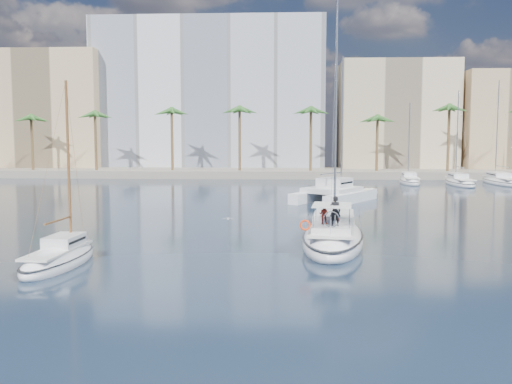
{
  "coord_description": "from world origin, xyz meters",
  "views": [
    {
      "loc": [
        2.05,
        -35.77,
        7.02
      ],
      "look_at": [
        0.14,
        1.5,
        3.27
      ],
      "focal_mm": 40.0,
      "sensor_mm": 36.0,
      "label": 1
    }
  ],
  "objects": [
    {
      "name": "catamaran",
      "position": [
        7.19,
        24.23,
        1.1
      ],
      "size": [
        9.85,
        11.46,
        15.23
      ],
      "rotation": [
        0.0,
        0.0,
        -0.56
      ],
      "color": "white",
      "rests_on": "ground"
    },
    {
      "name": "seagull",
      "position": [
        -2.06,
        4.9,
        0.96
      ],
      "size": [
        0.95,
        0.41,
        0.18
      ],
      "color": "silver",
      "rests_on": "ground"
    },
    {
      "name": "moored_yacht_b",
      "position": [
        26.5,
        45.0,
        0.0
      ],
      "size": [
        3.32,
        10.83,
        13.72
      ],
      "primitive_type": null,
      "rotation": [
        0.0,
        0.0,
        -0.02
      ],
      "color": "white",
      "rests_on": "ground"
    },
    {
      "name": "building_tan_left",
      "position": [
        -42.0,
        69.0,
        11.0
      ],
      "size": [
        22.0,
        14.0,
        22.0
      ],
      "primitive_type": "cube",
      "color": "tan",
      "rests_on": "ground"
    },
    {
      "name": "building_modern",
      "position": [
        -12.0,
        73.0,
        14.0
      ],
      "size": [
        42.0,
        16.0,
        28.0
      ],
      "primitive_type": "cube",
      "color": "silver",
      "rests_on": "ground"
    },
    {
      "name": "building_beige",
      "position": [
        22.0,
        70.0,
        10.0
      ],
      "size": [
        20.0,
        14.0,
        20.0
      ],
      "primitive_type": "cube",
      "color": "beige",
      "rests_on": "ground"
    },
    {
      "name": "palm_centre",
      "position": [
        0.0,
        57.0,
        10.28
      ],
      "size": [
        3.6,
        3.6,
        12.3
      ],
      "color": "brown",
      "rests_on": "ground"
    },
    {
      "name": "small_sloop",
      "position": [
        -10.06,
        -6.26,
        0.4
      ],
      "size": [
        2.83,
        7.51,
        10.58
      ],
      "rotation": [
        0.0,
        0.0,
        -0.07
      ],
      "color": "white",
      "rests_on": "ground"
    },
    {
      "name": "moored_yacht_c",
      "position": [
        33.0,
        47.0,
        0.0
      ],
      "size": [
        3.98,
        12.33,
        15.54
      ],
      "primitive_type": null,
      "rotation": [
        0.0,
        0.0,
        0.03
      ],
      "color": "white",
      "rests_on": "ground"
    },
    {
      "name": "main_sloop",
      "position": [
        5.12,
        0.25,
        0.54
      ],
      "size": [
        5.15,
        12.31,
        17.75
      ],
      "rotation": [
        0.0,
        0.0,
        -0.12
      ],
      "color": "white",
      "rests_on": "ground"
    },
    {
      "name": "building_tan_right",
      "position": [
        42.0,
        68.0,
        9.0
      ],
      "size": [
        18.0,
        12.0,
        18.0
      ],
      "primitive_type": "cube",
      "color": "tan",
      "rests_on": "ground"
    },
    {
      "name": "palm_left",
      "position": [
        -34.0,
        57.0,
        10.28
      ],
      "size": [
        3.6,
        3.6,
        12.3
      ],
      "color": "brown",
      "rests_on": "ground"
    },
    {
      "name": "quay",
      "position": [
        0.0,
        61.0,
        0.6
      ],
      "size": [
        120.0,
        14.0,
        1.2
      ],
      "primitive_type": "cube",
      "color": "gray",
      "rests_on": "ground"
    },
    {
      "name": "moored_yacht_a",
      "position": [
        20.0,
        47.0,
        0.0
      ],
      "size": [
        3.37,
        9.52,
        11.9
      ],
      "primitive_type": null,
      "rotation": [
        0.0,
        0.0,
        -0.07
      ],
      "color": "white",
      "rests_on": "ground"
    },
    {
      "name": "ground",
      "position": [
        0.0,
        0.0,
        0.0
      ],
      "size": [
        160.0,
        160.0,
        0.0
      ],
      "primitive_type": "plane",
      "color": "black",
      "rests_on": "ground"
    },
    {
      "name": "palm_right",
      "position": [
        34.0,
        57.0,
        10.28
      ],
      "size": [
        3.6,
        3.6,
        12.3
      ],
      "color": "brown",
      "rests_on": "ground"
    }
  ]
}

